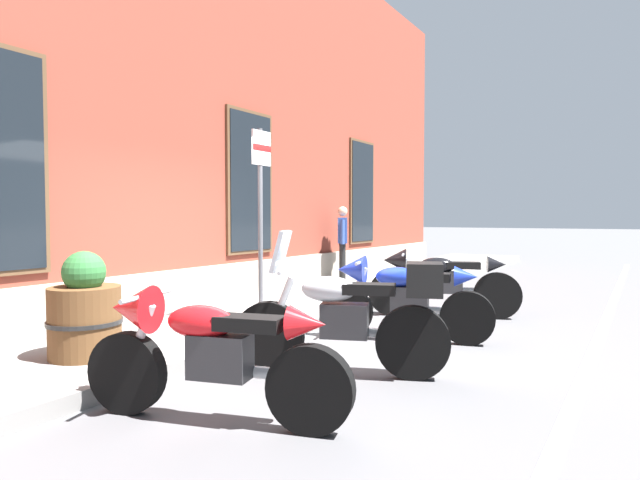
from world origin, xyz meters
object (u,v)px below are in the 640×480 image
motorcycle_blue_sport (399,295)px  barrel_planter (85,313)px  parking_sign (261,197)px  pedestrian_blue_top (342,239)px  motorcycle_silver_touring (350,316)px  motorcycle_red_sport (204,348)px  motorcycle_black_sport (438,280)px

motorcycle_blue_sport → barrel_planter: barrel_planter is taller
parking_sign → pedestrian_blue_top: bearing=16.2°
motorcycle_silver_touring → barrel_planter: motorcycle_silver_touring is taller
motorcycle_red_sport → motorcycle_black_sport: (4.83, -0.09, 0.02)m
barrel_planter → parking_sign: bearing=-6.9°
motorcycle_red_sport → barrel_planter: 1.87m
barrel_planter → motorcycle_silver_touring: bearing=-61.2°
motorcycle_silver_touring → motorcycle_black_sport: motorcycle_silver_touring is taller
parking_sign → barrel_planter: size_ratio=2.44×
motorcycle_red_sport → motorcycle_blue_sport: bearing=-3.5°
motorcycle_red_sport → parking_sign: bearing=30.1°
motorcycle_blue_sport → parking_sign: 2.16m
motorcycle_blue_sport → motorcycle_red_sport: bearing=176.5°
motorcycle_silver_touring → parking_sign: 2.54m
motorcycle_blue_sport → barrel_planter: size_ratio=2.00×
motorcycle_silver_touring → motorcycle_blue_sport: 1.58m
pedestrian_blue_top → barrel_planter: size_ratio=1.55×
motorcycle_blue_sport → motorcycle_black_sport: bearing=3.5°
motorcycle_blue_sport → motorcycle_black_sport: same height
motorcycle_black_sport → motorcycle_red_sport: bearing=179.0°
motorcycle_black_sport → parking_sign: bearing=142.6°
motorcycle_silver_touring → motorcycle_blue_sport: motorcycle_silver_touring is taller
pedestrian_blue_top → parking_sign: (-4.56, -1.33, 0.73)m
parking_sign → barrel_planter: bearing=173.1°
motorcycle_silver_touring → motorcycle_blue_sport: size_ratio=0.96×
motorcycle_black_sport → motorcycle_silver_touring: bearing=-175.0°
motorcycle_silver_touring → pedestrian_blue_top: (5.70, 3.26, 0.46)m
motorcycle_red_sport → motorcycle_silver_touring: motorcycle_silver_touring is taller
motorcycle_red_sport → pedestrian_blue_top: pedestrian_blue_top is taller
motorcycle_silver_touring → barrel_planter: bearing=118.8°
motorcycle_blue_sport → motorcycle_silver_touring: bearing=-173.4°
motorcycle_blue_sport → motorcycle_black_sport: (1.72, 0.11, -0.00)m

